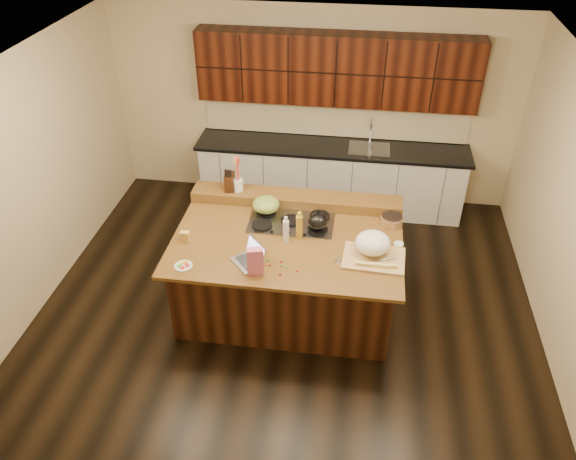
# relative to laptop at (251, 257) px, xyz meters

# --- Properties ---
(room) EXTENTS (5.52, 5.02, 2.72)m
(room) POSITION_rel_laptop_xyz_m (0.30, 0.43, 0.37)
(room) COLOR black
(room) RESTS_ON ground
(island) EXTENTS (2.40, 1.60, 0.92)m
(island) POSITION_rel_laptop_xyz_m (0.30, 0.43, -0.52)
(island) COLOR black
(island) RESTS_ON ground
(back_ledge) EXTENTS (2.40, 0.30, 0.12)m
(back_ledge) POSITION_rel_laptop_xyz_m (0.30, 1.13, 0.00)
(back_ledge) COLOR black
(back_ledge) RESTS_ON island
(cooktop) EXTENTS (0.92, 0.52, 0.05)m
(cooktop) POSITION_rel_laptop_xyz_m (0.30, 0.73, -0.04)
(cooktop) COLOR gray
(cooktop) RESTS_ON island
(back_counter) EXTENTS (3.70, 0.66, 2.40)m
(back_counter) POSITION_rel_laptop_xyz_m (0.60, 2.66, 0.00)
(back_counter) COLOR silver
(back_counter) RESTS_ON ground
(kettle) EXTENTS (0.24, 0.24, 0.18)m
(kettle) POSITION_rel_laptop_xyz_m (0.60, 0.60, 0.08)
(kettle) COLOR black
(kettle) RESTS_ON cooktop
(green_bowl) EXTENTS (0.38, 0.38, 0.17)m
(green_bowl) POSITION_rel_laptop_xyz_m (0.00, 0.86, 0.07)
(green_bowl) COLOR olive
(green_bowl) RESTS_ON cooktop
(laptop) EXTENTS (0.40, 0.40, 0.22)m
(laptop) POSITION_rel_laptop_xyz_m (0.00, 0.00, 0.00)
(laptop) COLOR #B7B7BC
(laptop) RESTS_ON island
(oil_bottle) EXTENTS (0.08, 0.08, 0.27)m
(oil_bottle) POSITION_rel_laptop_xyz_m (0.42, 0.47, 0.08)
(oil_bottle) COLOR #BF8B21
(oil_bottle) RESTS_ON island
(vinegar_bottle) EXTENTS (0.08, 0.08, 0.25)m
(vinegar_bottle) POSITION_rel_laptop_xyz_m (0.29, 0.39, 0.07)
(vinegar_bottle) COLOR silver
(vinegar_bottle) RESTS_ON island
(wooden_tray) EXTENTS (0.63, 0.50, 0.25)m
(wooden_tray) POSITION_rel_laptop_xyz_m (1.19, 0.28, 0.05)
(wooden_tray) COLOR tan
(wooden_tray) RESTS_ON island
(ramekin_a) EXTENTS (0.10, 0.10, 0.04)m
(ramekin_a) POSITION_rel_laptop_xyz_m (1.45, 0.46, -0.04)
(ramekin_a) COLOR white
(ramekin_a) RESTS_ON island
(ramekin_b) EXTENTS (0.10, 0.10, 0.04)m
(ramekin_b) POSITION_rel_laptop_xyz_m (1.16, 0.33, -0.04)
(ramekin_b) COLOR white
(ramekin_b) RESTS_ON island
(ramekin_c) EXTENTS (0.10, 0.10, 0.04)m
(ramekin_c) POSITION_rel_laptop_xyz_m (1.39, 0.80, -0.04)
(ramekin_c) COLOR white
(ramekin_c) RESTS_ON island
(strainer_bowl) EXTENTS (0.32, 0.32, 0.09)m
(strainer_bowl) POSITION_rel_laptop_xyz_m (1.38, 0.86, -0.01)
(strainer_bowl) COLOR #996B3F
(strainer_bowl) RESTS_ON island
(kitchen_timer) EXTENTS (0.10, 0.10, 0.07)m
(kitchen_timer) POSITION_rel_laptop_xyz_m (0.86, 0.13, -0.02)
(kitchen_timer) COLOR silver
(kitchen_timer) RESTS_ON island
(pink_bag) EXTENTS (0.17, 0.12, 0.29)m
(pink_bag) POSITION_rel_laptop_xyz_m (0.08, -0.17, 0.09)
(pink_bag) COLOR #D76581
(pink_bag) RESTS_ON island
(candy_plate) EXTENTS (0.20, 0.20, 0.01)m
(candy_plate) POSITION_rel_laptop_xyz_m (-0.64, -0.17, -0.05)
(candy_plate) COLOR white
(candy_plate) RESTS_ON island
(package_box) EXTENTS (0.09, 0.06, 0.13)m
(package_box) POSITION_rel_laptop_xyz_m (-0.74, 0.23, 0.00)
(package_box) COLOR gold
(package_box) RESTS_ON island
(utensil_crock) EXTENTS (0.15, 0.15, 0.14)m
(utensil_crock) POSITION_rel_laptop_xyz_m (-0.37, 1.13, 0.13)
(utensil_crock) COLOR white
(utensil_crock) RESTS_ON back_ledge
(knife_block) EXTENTS (0.11, 0.17, 0.20)m
(knife_block) POSITION_rel_laptop_xyz_m (-0.47, 1.13, 0.16)
(knife_block) COLOR black
(knife_block) RESTS_ON back_ledge
(gumdrop_0) EXTENTS (0.02, 0.02, 0.02)m
(gumdrop_0) POSITION_rel_laptop_xyz_m (0.14, -0.05, -0.05)
(gumdrop_0) COLOR red
(gumdrop_0) RESTS_ON island
(gumdrop_1) EXTENTS (0.02, 0.02, 0.02)m
(gumdrop_1) POSITION_rel_laptop_xyz_m (0.17, 0.04, -0.05)
(gumdrop_1) COLOR #198C26
(gumdrop_1) RESTS_ON island
(gumdrop_2) EXTENTS (0.02, 0.02, 0.02)m
(gumdrop_2) POSITION_rel_laptop_xyz_m (0.47, -0.09, -0.05)
(gumdrop_2) COLOR red
(gumdrop_2) RESTS_ON island
(gumdrop_3) EXTENTS (0.02, 0.02, 0.02)m
(gumdrop_3) POSITION_rel_laptop_xyz_m (0.37, -0.05, -0.05)
(gumdrop_3) COLOR #198C26
(gumdrop_3) RESTS_ON island
(gumdrop_4) EXTENTS (0.02, 0.02, 0.02)m
(gumdrop_4) POSITION_rel_laptop_xyz_m (0.30, 0.03, -0.05)
(gumdrop_4) COLOR red
(gumdrop_4) RESTS_ON island
(gumdrop_5) EXTENTS (0.02, 0.02, 0.02)m
(gumdrop_5) POSITION_rel_laptop_xyz_m (0.31, -0.03, -0.05)
(gumdrop_5) COLOR #198C26
(gumdrop_5) RESTS_ON island
(gumdrop_6) EXTENTS (0.02, 0.02, 0.02)m
(gumdrop_6) POSITION_rel_laptop_xyz_m (0.20, -0.04, -0.05)
(gumdrop_6) COLOR red
(gumdrop_6) RESTS_ON island
(gumdrop_7) EXTENTS (0.02, 0.02, 0.02)m
(gumdrop_7) POSITION_rel_laptop_xyz_m (0.14, -0.17, -0.05)
(gumdrop_7) COLOR #198C26
(gumdrop_7) RESTS_ON island
(gumdrop_8) EXTENTS (0.02, 0.02, 0.02)m
(gumdrop_8) POSITION_rel_laptop_xyz_m (0.32, -0.17, -0.05)
(gumdrop_8) COLOR red
(gumdrop_8) RESTS_ON island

